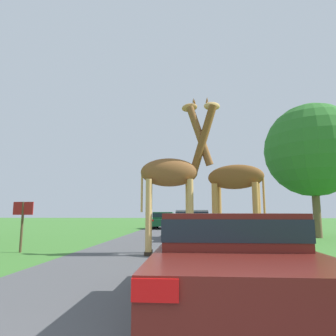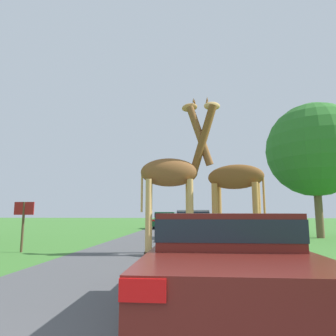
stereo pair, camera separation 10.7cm
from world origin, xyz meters
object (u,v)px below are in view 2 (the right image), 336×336
giraffe_companion (230,180)px  car_queue_right (193,223)px  tree_left_edge (314,150)px  sign_post (24,217)px  giraffe_near_road (172,178)px  car_lead_maroon (222,258)px  car_queue_left (165,220)px

giraffe_companion → car_queue_right: size_ratio=1.13×
giraffe_companion → tree_left_edge: tree_left_edge is taller
giraffe_companion → car_queue_right: giraffe_companion is taller
sign_post → giraffe_near_road: bearing=-0.5°
car_lead_maroon → car_queue_right: bearing=92.1°
car_lead_maroon → sign_post: 8.36m
giraffe_companion → car_queue_left: 16.73m
car_queue_right → sign_post: sign_post is taller
tree_left_edge → sign_post: size_ratio=4.36×
giraffe_companion → tree_left_edge: 9.39m
giraffe_companion → car_queue_right: bearing=29.1°
car_lead_maroon → tree_left_edge: 14.57m
car_queue_left → tree_left_edge: bearing=-44.8°
car_lead_maroon → car_queue_right: 11.70m
car_queue_right → tree_left_edge: tree_left_edge is taller
car_queue_left → sign_post: sign_post is taller
giraffe_near_road → car_lead_maroon: giraffe_near_road is taller
giraffe_companion → sign_post: 7.07m
sign_post → giraffe_companion: bearing=-2.4°
tree_left_edge → car_queue_right: bearing=-173.1°
giraffe_companion → car_lead_maroon: 5.60m
car_lead_maroon → car_queue_left: (-2.85, 21.56, 0.03)m
giraffe_companion → car_queue_right: (-1.21, 6.39, -1.56)m
tree_left_edge → sign_post: bearing=-151.0°
car_queue_left → giraffe_companion: bearing=-77.5°
car_queue_right → tree_left_edge: size_ratio=0.63×
tree_left_edge → car_lead_maroon: bearing=-116.7°
car_queue_right → car_queue_left: 10.16m
car_queue_right → car_queue_left: size_ratio=1.11×
giraffe_near_road → car_queue_right: 6.41m
giraffe_companion → car_queue_left: giraffe_companion is taller
car_queue_left → sign_post: bearing=-101.9°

